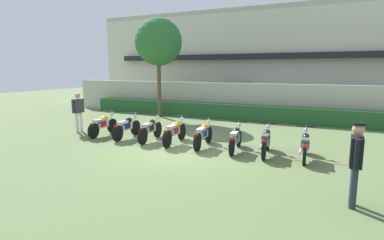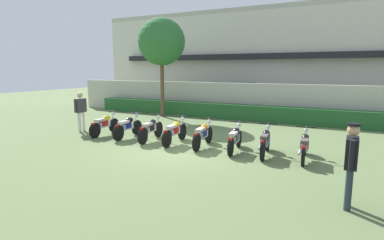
# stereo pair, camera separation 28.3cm
# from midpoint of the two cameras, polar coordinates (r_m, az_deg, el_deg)

# --- Properties ---
(ground) EXTENTS (60.00, 60.00, 0.00)m
(ground) POSITION_cam_midpoint_polar(r_m,az_deg,el_deg) (10.52, -3.04, -5.56)
(ground) COLOR #607547
(building) EXTENTS (24.65, 6.50, 6.68)m
(building) POSITION_cam_midpoint_polar(r_m,az_deg,el_deg) (23.58, 13.69, 10.65)
(building) COLOR beige
(building) RESTS_ON ground
(compound_wall) EXTENTS (23.42, 0.30, 1.94)m
(compound_wall) POSITION_cam_midpoint_polar(r_m,az_deg,el_deg) (17.43, 9.07, 3.54)
(compound_wall) COLOR #BCB7A8
(compound_wall) RESTS_ON ground
(hedge_row) EXTENTS (18.73, 0.70, 0.82)m
(hedge_row) POSITION_cam_midpoint_polar(r_m,az_deg,el_deg) (16.83, 8.35, 1.43)
(hedge_row) COLOR #235628
(hedge_row) RESTS_ON ground
(parked_car) EXTENTS (4.68, 2.48, 1.89)m
(parked_car) POSITION_cam_midpoint_polar(r_m,az_deg,el_deg) (19.47, 6.63, 4.09)
(parked_car) COLOR silver
(parked_car) RESTS_ON ground
(tree_near_inspector) EXTENTS (2.63, 2.63, 5.52)m
(tree_near_inspector) POSITION_cam_midpoint_polar(r_m,az_deg,el_deg) (17.79, -6.67, 14.09)
(tree_near_inspector) COLOR brown
(tree_near_inspector) RESTS_ON ground
(motorcycle_in_row_0) EXTENTS (0.60, 1.85, 0.96)m
(motorcycle_in_row_0) POSITION_cam_midpoint_polar(r_m,az_deg,el_deg) (13.24, -16.70, -0.84)
(motorcycle_in_row_0) COLOR black
(motorcycle_in_row_0) RESTS_ON ground
(motorcycle_in_row_1) EXTENTS (0.60, 1.87, 0.97)m
(motorcycle_in_row_1) POSITION_cam_midpoint_polar(r_m,az_deg,el_deg) (12.51, -12.59, -1.24)
(motorcycle_in_row_1) COLOR black
(motorcycle_in_row_1) RESTS_ON ground
(motorcycle_in_row_2) EXTENTS (0.60, 1.93, 0.97)m
(motorcycle_in_row_2) POSITION_cam_midpoint_polar(r_m,az_deg,el_deg) (11.86, -8.37, -1.68)
(motorcycle_in_row_2) COLOR black
(motorcycle_in_row_2) RESTS_ON ground
(motorcycle_in_row_3) EXTENTS (0.60, 1.98, 0.97)m
(motorcycle_in_row_3) POSITION_cam_midpoint_polar(r_m,az_deg,el_deg) (11.33, -3.93, -2.12)
(motorcycle_in_row_3) COLOR black
(motorcycle_in_row_3) RESTS_ON ground
(motorcycle_in_row_4) EXTENTS (0.60, 1.90, 0.96)m
(motorcycle_in_row_4) POSITION_cam_midpoint_polar(r_m,az_deg,el_deg) (10.84, 1.33, -2.65)
(motorcycle_in_row_4) COLOR black
(motorcycle_in_row_4) RESTS_ON ground
(motorcycle_in_row_5) EXTENTS (0.60, 1.82, 0.94)m
(motorcycle_in_row_5) POSITION_cam_midpoint_polar(r_m,az_deg,el_deg) (10.37, 7.26, -3.34)
(motorcycle_in_row_5) COLOR black
(motorcycle_in_row_5) RESTS_ON ground
(motorcycle_in_row_6) EXTENTS (0.60, 1.85, 0.97)m
(motorcycle_in_row_6) POSITION_cam_midpoint_polar(r_m,az_deg,el_deg) (10.07, 12.72, -3.79)
(motorcycle_in_row_6) COLOR black
(motorcycle_in_row_6) RESTS_ON ground
(motorcycle_in_row_7) EXTENTS (0.60, 1.86, 0.94)m
(motorcycle_in_row_7) POSITION_cam_midpoint_polar(r_m,az_deg,el_deg) (9.94, 19.36, -4.37)
(motorcycle_in_row_7) COLOR black
(motorcycle_in_row_7) RESTS_ON ground
(inspector_person) EXTENTS (0.23, 0.68, 1.70)m
(inspector_person) POSITION_cam_midpoint_polar(r_m,az_deg,el_deg) (14.27, -20.77, 1.94)
(inspector_person) COLOR silver
(inspector_person) RESTS_ON ground
(officer_0) EXTENTS (0.24, 0.68, 1.70)m
(officer_0) POSITION_cam_midpoint_polar(r_m,az_deg,el_deg) (6.78, 26.92, -6.19)
(officer_0) COLOR #28333D
(officer_0) RESTS_ON ground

